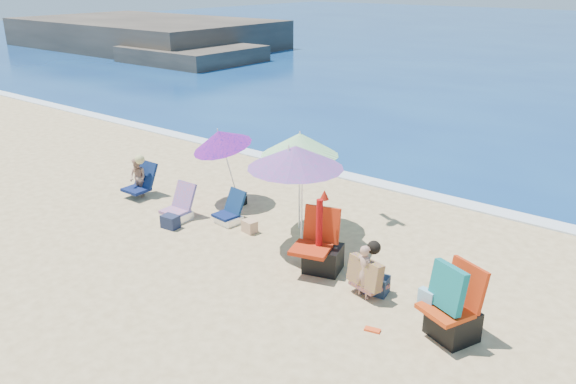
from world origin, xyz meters
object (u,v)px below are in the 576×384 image
Objects in this scene: chair_rainbow at (178,210)px; camp_chair_left at (321,253)px; umbrella_blue at (220,139)px; umbrella_turquoise at (295,157)px; chair_navy at (230,214)px; person_left at (139,177)px; umbrella_striped at (300,144)px; furled_umbrella at (320,228)px; person_center at (366,271)px; camp_chair_right at (452,311)px.

chair_rainbow is 3.70m from camp_chair_left.
chair_rainbow is (-0.08, -1.26, -1.29)m from umbrella_blue.
umbrella_blue is 1.63× the size of camp_chair_left.
chair_navy is at bearing 177.94° from umbrella_turquoise.
umbrella_turquoise is 2.18× the size of person_left.
umbrella_blue is (-2.23, 0.07, -0.29)m from umbrella_striped.
camp_chair_left is (3.61, -1.26, -1.15)m from umbrella_blue.
umbrella_turquoise is 2.39m from chair_navy.
furled_umbrella is 0.49m from camp_chair_left.
person_center is at bearing -20.70° from umbrella_turquoise.
umbrella_striped is 2.25m from umbrella_blue.
furled_umbrella reaches higher than person_center.
umbrella_turquoise reaches higher than umbrella_blue.
camp_chair_left is at bearing -40.75° from umbrella_striped.
umbrella_striped is at bearing 11.91° from person_left.
chair_rainbow is 1.77m from person_left.
umbrella_turquoise is at bearing 153.37° from camp_chair_left.
umbrella_striped reaches higher than person_center.
umbrella_striped is at bearing 121.62° from umbrella_turquoise.
camp_chair_right is at bearing -10.00° from furled_umbrella.
person_left is at bearing 173.90° from camp_chair_right.
furled_umbrella reaches higher than camp_chair_right.
chair_rainbow is at bearing -93.78° from umbrella_blue.
umbrella_turquoise reaches higher than chair_rainbow.
umbrella_turquoise is 2.80m from umbrella_blue.
person_center is (1.06, -0.28, 0.11)m from camp_chair_left.
umbrella_blue is (-2.67, 0.79, -0.30)m from umbrella_turquoise.
furled_umbrella is 2.00× the size of chair_rainbow.
furled_umbrella is at bearing 170.00° from camp_chair_right.
person_left is at bearing 168.65° from chair_rainbow.
camp_chair_left is (0.94, -0.47, -1.45)m from umbrella_turquoise.
chair_navy is 2.72m from person_left.
chair_rainbow is at bearing -152.69° from umbrella_striped.
furled_umbrella is 5.44m from person_left.
umbrella_turquoise is 1.79m from camp_chair_left.
umbrella_striped is at bearing 156.80° from camp_chair_right.
camp_chair_right is (6.21, -1.77, -1.06)m from umbrella_blue.
umbrella_striped is 1.73× the size of camp_chair_right.
camp_chair_left is 0.95× the size of camp_chair_right.
person_left is (-1.80, -0.92, -1.03)m from umbrella_blue.
chair_rainbow is at bearing -170.25° from umbrella_turquoise.
chair_navy is 0.72× the size of person_center.
umbrella_turquoise is at bearing 1.66° from person_left.
chair_navy is 0.60× the size of camp_chair_left.
umbrella_striped reaches higher than person_left.
person_left is at bearing -178.34° from umbrella_turquoise.
umbrella_turquoise is 1.48× the size of furled_umbrella.
furled_umbrella reaches higher than camp_chair_left.
person_center is at bearing -12.26° from chair_navy.
umbrella_turquoise is 2.39× the size of person_center.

